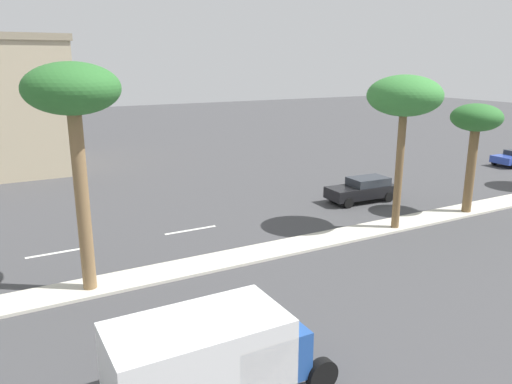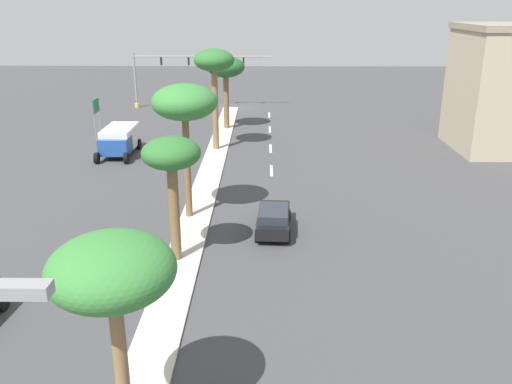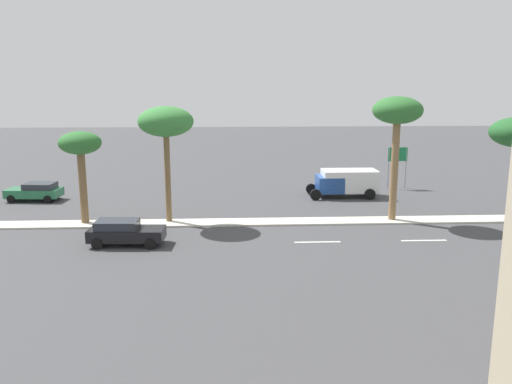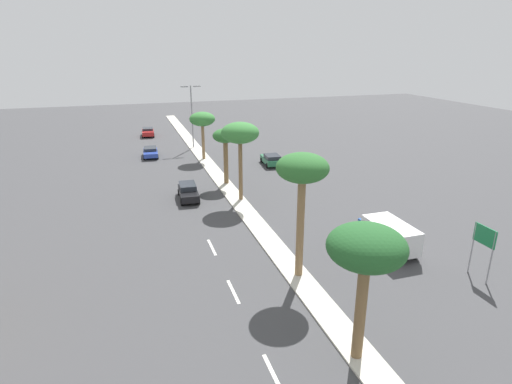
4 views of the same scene
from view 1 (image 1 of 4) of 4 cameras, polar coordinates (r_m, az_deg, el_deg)
The scene contains 9 objects.
ground_plane at distance 27.90m, azimuth 16.47°, elevation -3.59°, with size 160.00×160.00×0.00m, color #424244.
lane_stripe_left at distance 24.65m, azimuth -21.83°, elevation -6.49°, with size 0.20×2.80×0.01m, color silver.
lane_stripe_near at distance 26.07m, azimuth -7.51°, elevation -4.37°, with size 0.20×2.80×0.01m, color silver.
commercial_building at distance 44.42m, azimuth -26.51°, elevation 9.06°, with size 10.95×8.68×10.45m.
palm_tree_far at distance 18.57m, azimuth -20.35°, elevation 10.13°, with size 3.34×3.34×8.41m.
palm_tree_front at distance 25.68m, azimuth 16.72°, elevation 10.31°, with size 3.67×3.67×7.78m.
palm_tree_left at distance 30.14m, azimuth 24.00°, elevation 7.30°, with size 2.77×2.77×6.17m.
sedan_black_trailing at distance 31.59m, azimuth 12.16°, elevation 0.34°, with size 2.07×4.46×1.50m.
box_truck at distance 13.43m, azimuth -4.85°, elevation -17.91°, with size 2.62×5.73×2.27m.
Camera 1 is at (18.42, 16.47, 8.52)m, focal length 34.74 mm.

